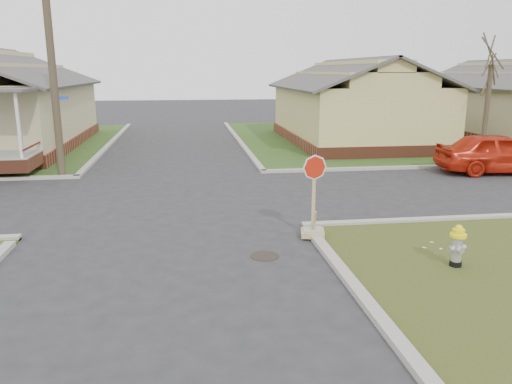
{
  "coord_description": "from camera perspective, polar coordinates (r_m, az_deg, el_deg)",
  "views": [
    {
      "loc": [
        0.55,
        -10.76,
        4.01
      ],
      "look_at": [
        2.22,
        1.0,
        1.1
      ],
      "focal_mm": 35.0,
      "sensor_mm": 36.0,
      "label": 1
    }
  ],
  "objects": [
    {
      "name": "ground",
      "position": [
        11.49,
        -10.39,
        -6.89
      ],
      "size": [
        120.0,
        120.0,
        0.0
      ],
      "primitive_type": "plane",
      "color": "#29292B",
      "rests_on": "ground"
    },
    {
      "name": "curbs",
      "position": [
        16.27,
        -9.76,
        -0.71
      ],
      "size": [
        80.0,
        40.0,
        0.12
      ],
      "primitive_type": null,
      "color": "#A39F93",
      "rests_on": "ground"
    },
    {
      "name": "manhole",
      "position": [
        11.13,
        0.99,
        -7.31
      ],
      "size": [
        0.64,
        0.64,
        0.01
      ],
      "primitive_type": "cylinder",
      "color": "black",
      "rests_on": "ground"
    },
    {
      "name": "side_house_yellow",
      "position": [
        28.9,
        11.2,
        9.89
      ],
      "size": [
        7.6,
        11.6,
        4.7
      ],
      "color": "brown",
      "rests_on": "ground"
    },
    {
      "name": "utility_pole",
      "position": [
        20.23,
        -22.41,
        14.62
      ],
      "size": [
        1.8,
        0.28,
        9.0
      ],
      "color": "#403625",
      "rests_on": "ground"
    },
    {
      "name": "tree_mid_right",
      "position": [
        24.97,
        24.82,
        8.24
      ],
      "size": [
        0.22,
        0.22,
        4.2
      ],
      "primitive_type": "cylinder",
      "color": "#403625",
      "rests_on": "verge_far_right"
    },
    {
      "name": "fire_hydrant",
      "position": [
        11.1,
        22.04,
        -5.48
      ],
      "size": [
        0.33,
        0.33,
        0.9
      ],
      "rotation": [
        0.0,
        0.0,
        0.16
      ],
      "color": "black",
      "rests_on": "ground"
    },
    {
      "name": "stop_sign",
      "position": [
        12.25,
        6.54,
        -3.05
      ],
      "size": [
        0.57,
        0.56,
        2.02
      ],
      "rotation": [
        0.0,
        0.0,
        -0.21
      ],
      "color": "#A18C57",
      "rests_on": "ground"
    },
    {
      "name": "red_sedan",
      "position": [
        22.08,
        25.95,
        4.03
      ],
      "size": [
        4.88,
        2.35,
        1.61
      ],
      "primitive_type": "imported",
      "rotation": [
        0.0,
        0.0,
        1.47
      ],
      "color": "red",
      "rests_on": "ground"
    }
  ]
}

